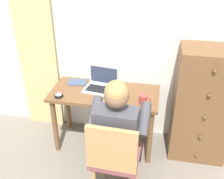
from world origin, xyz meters
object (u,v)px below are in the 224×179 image
object	(u,v)px
laptop	(101,84)
desk_clock	(59,96)
coffee_mug	(143,100)
desk	(105,101)
computer_mouse	(124,91)
notebook_pad	(77,82)
person_seated	(119,127)
dresser	(202,105)
chair	(114,157)

from	to	relation	value
laptop	desk_clock	bearing A→B (deg)	-147.11
desk_clock	coffee_mug	size ratio (longest dim) A/B	0.75
desk	coffee_mug	size ratio (longest dim) A/B	9.66
computer_mouse	notebook_pad	size ratio (longest dim) A/B	0.48
desk	coffee_mug	world-z (taller)	coffee_mug
desk	desk_clock	distance (m)	0.50
computer_mouse	coffee_mug	size ratio (longest dim) A/B	0.83
desk_clock	coffee_mug	world-z (taller)	coffee_mug
desk	person_seated	xyz separation A→B (m)	(0.25, -0.53, 0.09)
desk	laptop	size ratio (longest dim) A/B	3.11
dresser	computer_mouse	size ratio (longest dim) A/B	12.52
notebook_pad	coffee_mug	world-z (taller)	coffee_mug
dresser	coffee_mug	distance (m)	0.66
desk	desk_clock	xyz separation A→B (m)	(-0.45, -0.18, 0.13)
computer_mouse	desk_clock	world-z (taller)	computer_mouse
notebook_pad	desk	bearing A→B (deg)	-30.01
notebook_pad	desk_clock	bearing A→B (deg)	-113.19
desk_clock	computer_mouse	bearing A→B (deg)	19.40
notebook_pad	coffee_mug	size ratio (longest dim) A/B	1.75
computer_mouse	coffee_mug	world-z (taller)	coffee_mug
chair	laptop	distance (m)	0.88
computer_mouse	notebook_pad	world-z (taller)	computer_mouse
chair	laptop	xyz separation A→B (m)	(-0.29, 0.79, 0.26)
desk	computer_mouse	size ratio (longest dim) A/B	11.59
dresser	person_seated	bearing A→B (deg)	-142.58
dresser	computer_mouse	world-z (taller)	dresser
laptop	desk_clock	distance (m)	0.47
computer_mouse	coffee_mug	distance (m)	0.30
laptop	desk_clock	xyz separation A→B (m)	(-0.40, -0.26, -0.04)
chair	notebook_pad	xyz separation A→B (m)	(-0.59, 0.86, 0.22)
person_seated	computer_mouse	size ratio (longest dim) A/B	12.05
notebook_pad	dresser	bearing A→B (deg)	-10.34
desk	notebook_pad	distance (m)	0.40
person_seated	notebook_pad	size ratio (longest dim) A/B	5.74
person_seated	coffee_mug	bearing A→B (deg)	64.98
laptop	computer_mouse	bearing A→B (deg)	-6.23
laptop	desk	bearing A→B (deg)	-54.73
laptop	notebook_pad	size ratio (longest dim) A/B	1.78
person_seated	desk	bearing A→B (deg)	114.83
computer_mouse	desk_clock	bearing A→B (deg)	-156.75
person_seated	coffee_mug	xyz separation A→B (m)	(0.18, 0.38, 0.08)
person_seated	notebook_pad	distance (m)	0.91
person_seated	desk_clock	xyz separation A→B (m)	(-0.69, 0.35, 0.04)
desk	notebook_pad	size ratio (longest dim) A/B	5.52
dresser	chair	distance (m)	1.12
chair	desk_clock	bearing A→B (deg)	142.38
desk_clock	coffee_mug	xyz separation A→B (m)	(0.87, 0.04, 0.03)
dresser	coffee_mug	xyz separation A→B (m)	(-0.61, -0.22, 0.13)
dresser	chair	world-z (taller)	dresser
desk	laptop	bearing A→B (deg)	125.27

